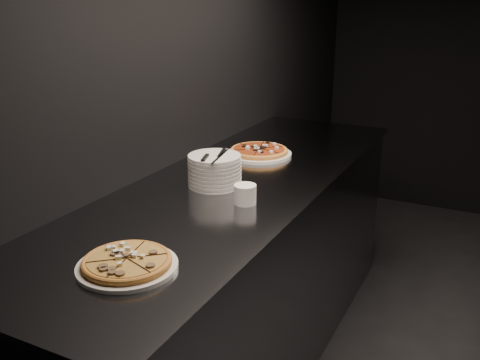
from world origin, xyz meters
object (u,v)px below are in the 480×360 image
at_px(counter, 238,275).
at_px(pizza_mushroom, 127,263).
at_px(plate_stack, 215,170).
at_px(ramekin, 245,194).
at_px(cutlery, 214,156).
at_px(pizza_tomato, 259,152).

distance_m(counter, pizza_mushroom, 0.97).
relative_size(plate_stack, ramekin, 2.57).
height_order(plate_stack, cutlery, cutlery).
height_order(pizza_mushroom, ramekin, ramekin).
relative_size(pizza_mushroom, ramekin, 3.90).
xyz_separation_m(counter, pizza_mushroom, (0.08, -0.84, 0.48)).
xyz_separation_m(pizza_tomato, plate_stack, (0.02, -0.48, 0.04)).
height_order(counter, pizza_mushroom, pizza_mushroom).
bearing_deg(pizza_mushroom, ramekin, 83.04).
distance_m(cutlery, ramekin, 0.24).
xyz_separation_m(counter, cutlery, (-0.04, -0.12, 0.59)).
bearing_deg(plate_stack, pizza_tomato, 92.60).
bearing_deg(ramekin, plate_stack, 147.94).
bearing_deg(counter, pizza_mushroom, -84.68).
distance_m(pizza_tomato, cutlery, 0.51).
height_order(pizza_mushroom, plate_stack, plate_stack).
bearing_deg(pizza_mushroom, counter, 95.32).
height_order(counter, pizza_tomato, pizza_tomato).
bearing_deg(cutlery, counter, 54.22).
distance_m(pizza_tomato, ramekin, 0.64).
relative_size(plate_stack, cutlery, 0.93).
xyz_separation_m(counter, pizza_tomato, (-0.07, 0.37, 0.48)).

